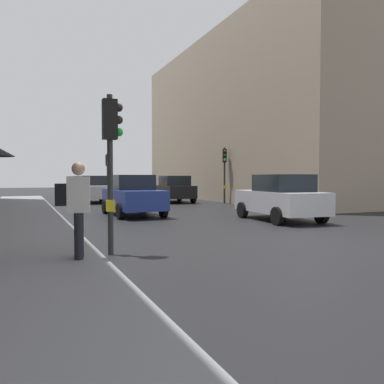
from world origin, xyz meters
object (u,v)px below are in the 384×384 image
(car_dark_suv, at_px, (174,189))
(car_white_compact, at_px, (92,189))
(car_silver_hatchback, at_px, (280,198))
(traffic_light_near_left, at_px, (111,145))
(traffic_light_far_median, at_px, (108,168))
(pedestrian_with_black_backpack, at_px, (76,204))
(car_yellow_taxi, at_px, (81,186))
(car_blue_van, at_px, (133,195))
(car_green_estate, at_px, (127,185))
(traffic_light_mid_street, at_px, (225,165))

(car_dark_suv, height_order, car_white_compact, same)
(car_silver_hatchback, bearing_deg, traffic_light_near_left, -150.68)
(traffic_light_far_median, height_order, pedestrian_with_black_backpack, traffic_light_far_median)
(car_yellow_taxi, xyz_separation_m, car_white_compact, (-0.50, -9.31, 0.00))
(traffic_light_far_median, height_order, car_dark_suv, traffic_light_far_median)
(car_white_compact, relative_size, pedestrian_with_black_backpack, 2.43)
(car_dark_suv, distance_m, car_blue_van, 9.20)
(car_dark_suv, height_order, pedestrian_with_black_backpack, pedestrian_with_black_backpack)
(car_green_estate, bearing_deg, car_blue_van, -103.41)
(car_yellow_taxi, height_order, car_white_compact, same)
(traffic_light_mid_street, distance_m, car_yellow_taxi, 15.40)
(traffic_light_mid_street, height_order, car_green_estate, traffic_light_mid_street)
(traffic_light_mid_street, bearing_deg, pedestrian_with_black_backpack, -126.53)
(car_dark_suv, bearing_deg, car_green_estate, 88.92)
(traffic_light_far_median, distance_m, car_green_estate, 8.96)
(car_dark_suv, bearing_deg, traffic_light_mid_street, -42.97)
(car_blue_van, bearing_deg, car_green_estate, 76.59)
(traffic_light_far_median, relative_size, car_green_estate, 0.80)
(car_white_compact, distance_m, pedestrian_with_black_backpack, 19.31)
(car_green_estate, bearing_deg, car_dark_suv, -91.08)
(car_green_estate, xyz_separation_m, car_white_compact, (-5.25, -11.67, 0.00))
(traffic_light_mid_street, xyz_separation_m, car_green_estate, (-2.30, 15.97, -1.57))
(pedestrian_with_black_backpack, bearing_deg, car_white_compact, 80.00)
(traffic_light_far_median, xyz_separation_m, pedestrian_with_black_backpack, (-5.07, -22.59, -1.24))
(traffic_light_far_median, bearing_deg, car_blue_van, -96.74)
(traffic_light_far_median, distance_m, car_blue_van, 13.49)
(car_white_compact, bearing_deg, car_green_estate, 65.79)
(traffic_light_mid_street, relative_size, car_yellow_taxi, 0.82)
(car_dark_suv, distance_m, car_white_compact, 5.35)
(traffic_light_near_left, relative_size, car_blue_van, 0.80)
(traffic_light_far_median, height_order, traffic_light_near_left, traffic_light_far_median)
(traffic_light_near_left, distance_m, car_blue_van, 8.90)
(traffic_light_mid_street, xyz_separation_m, car_white_compact, (-7.55, 4.30, -1.57))
(traffic_light_near_left, bearing_deg, traffic_light_far_median, 78.96)
(traffic_light_near_left, xyz_separation_m, traffic_light_mid_street, (10.06, 13.80, 0.10))
(car_yellow_taxi, distance_m, pedestrian_with_black_backpack, 28.58)
(car_dark_suv, relative_size, pedestrian_with_black_backpack, 2.41)
(car_yellow_taxi, distance_m, car_white_compact, 9.32)
(traffic_light_far_median, relative_size, car_yellow_taxi, 0.80)
(car_dark_suv, distance_m, car_yellow_taxi, 12.09)
(traffic_light_near_left, xyz_separation_m, car_green_estate, (7.76, 29.77, -1.47))
(traffic_light_near_left, bearing_deg, car_dark_suv, 65.12)
(car_dark_suv, relative_size, car_silver_hatchback, 0.99)
(car_silver_hatchback, relative_size, pedestrian_with_black_backpack, 2.44)
(car_blue_van, bearing_deg, traffic_light_near_left, -107.62)
(car_blue_van, xyz_separation_m, car_yellow_taxi, (0.35, 19.04, 0.00))
(pedestrian_with_black_backpack, bearing_deg, car_yellow_taxi, 82.26)
(traffic_light_far_median, xyz_separation_m, car_silver_hatchback, (3.08, -17.57, -1.52))
(traffic_light_near_left, height_order, traffic_light_mid_street, traffic_light_mid_street)
(traffic_light_near_left, bearing_deg, car_white_compact, 82.10)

